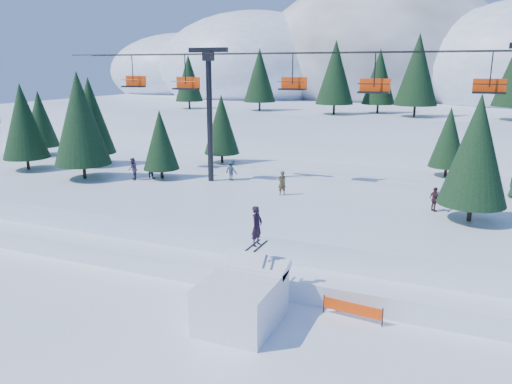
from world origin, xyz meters
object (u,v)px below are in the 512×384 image
at_px(jump_kicker, 242,298).
at_px(banner_near, 352,309).
at_px(chairlift, 345,97).
at_px(banner_far, 498,314).

xyz_separation_m(jump_kicker, banner_near, (4.56, 2.22, -0.67)).
distance_m(chairlift, banner_near, 16.64).
bearing_deg(jump_kicker, banner_far, 21.32).
height_order(chairlift, banner_far, chairlift).
height_order(jump_kicker, chairlift, chairlift).
bearing_deg(jump_kicker, banner_near, 25.92).
distance_m(chairlift, banner_far, 17.69).
relative_size(jump_kicker, banner_far, 1.83).
distance_m(banner_near, banner_far, 6.50).
xyz_separation_m(chairlift, banner_near, (3.85, -13.60, -8.78)).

